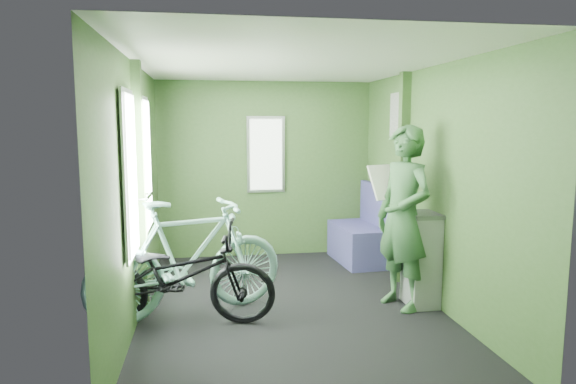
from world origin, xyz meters
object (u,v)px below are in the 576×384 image
Objects in this scene: bicycle_mint at (190,317)px; passenger at (403,218)px; bench_seat at (361,239)px; bicycle_black at (179,325)px; waste_box at (421,259)px.

bicycle_mint is 1.05× the size of passenger.
passenger is at bearing -97.93° from bench_seat.
bench_seat reaches higher than bicycle_black.
bicycle_mint is 1.83× the size of bench_seat.
bench_seat is at bearing 94.00° from waste_box.
bicycle_black is 0.19m from bicycle_mint.
bench_seat is (-0.11, 1.61, -0.16)m from waste_box.
waste_box is 0.91× the size of bench_seat.
passenger is (2.01, -0.04, 0.87)m from bicycle_mint.
bench_seat is at bearing -71.74° from bicycle_mint.
passenger reaches higher than bicycle_mint.
bench_seat is (0.09, 1.63, -0.58)m from passenger.
bicycle_black is 1.70× the size of bench_seat.
waste_box reaches higher than bicycle_mint.
passenger is at bearing -110.18° from bicycle_mint.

